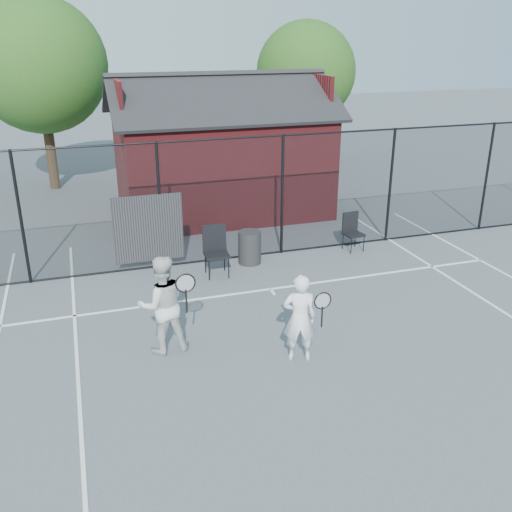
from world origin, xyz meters
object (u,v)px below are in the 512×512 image
object	(u,v)px
player_front	(300,318)
chair_right	(354,233)
waste_bin	(250,247)
clubhouse	(221,160)
chair_left	(217,252)
player_back	(162,305)

from	to	relation	value
player_front	chair_right	size ratio (longest dim) A/B	1.65
player_front	waste_bin	world-z (taller)	player_front
clubhouse	chair_right	distance (m)	5.10
clubhouse	player_front	xyz separation A→B (m)	(-0.96, -8.82, -0.82)
clubhouse	waste_bin	size ratio (longest dim) A/B	8.08
clubhouse	chair_left	world-z (taller)	clubhouse
chair_right	player_front	bearing A→B (deg)	-134.16
player_front	player_back	xyz separation A→B (m)	(-2.14, 1.00, 0.10)
clubhouse	player_front	size ratio (longest dim) A/B	4.14
clubhouse	chair_right	size ratio (longest dim) A/B	6.83
chair_left	waste_bin	bearing A→B (deg)	30.49
chair_left	waste_bin	xyz separation A→B (m)	(0.95, 0.50, -0.16)
player_front	waste_bin	xyz separation A→B (m)	(0.50, 4.42, -0.39)
player_back	chair_right	bearing A→B (deg)	32.24
chair_left	waste_bin	world-z (taller)	chair_left
chair_right	waste_bin	xyz separation A→B (m)	(-2.79, 0.00, -0.07)
player_front	waste_bin	size ratio (longest dim) A/B	1.95
player_front	chair_right	bearing A→B (deg)	53.39
player_front	chair_right	world-z (taller)	player_front
clubhouse	waste_bin	bearing A→B (deg)	-96.05
chair_left	player_back	bearing A→B (deg)	-117.47
player_front	waste_bin	distance (m)	4.46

